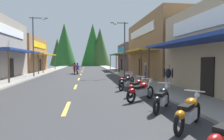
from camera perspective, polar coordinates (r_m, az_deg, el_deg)
name	(u,v)px	position (r m, az deg, el deg)	size (l,w,h in m)	color
ground	(80,76)	(24.62, -9.12, -1.77)	(9.43, 80.29, 0.10)	#38383A
sidewalk_left	(30,76)	(25.50, -22.46, -1.55)	(2.34, 80.29, 0.12)	#9E9991
sidewalk_right	(127,75)	(25.11, 4.43, -1.40)	(2.34, 80.29, 0.12)	#9E9991
centerline_dashes	(81,73)	(29.20, -8.82, -0.92)	(0.16, 56.79, 0.01)	#E0C64C
storefront_left_far	(13,55)	(37.03, -26.69, 3.98)	(10.73, 12.52, 5.65)	olive
storefront_right_middle	(172,48)	(24.71, 16.78, 5.97)	(9.42, 13.53, 6.64)	olive
storefront_right_far	(143,57)	(36.75, 8.81, 3.62)	(9.68, 9.42, 4.81)	brown
streetlamp_left	(36,39)	(23.95, -21.08, 8.38)	(2.03, 0.30, 6.71)	#474C51
streetlamp_right	(122,41)	(22.84, 2.91, 8.19)	(2.03, 0.30, 6.24)	#474C51
motorcycle_parked_right_1	(188,112)	(6.14, 21.14, -11.17)	(1.60, 1.56, 1.04)	black
motorcycle_parked_right_2	(162,98)	(7.96, 14.09, -7.83)	(1.33, 1.80, 1.04)	black
motorcycle_parked_right_3	(141,91)	(9.62, 8.24, -5.90)	(1.74, 1.40, 1.04)	black
motorcycle_parked_right_4	(137,87)	(11.02, 7.11, -4.77)	(1.43, 1.72, 1.04)	black
motorcycle_parked_right_5	(126,82)	(13.06, 4.06, -3.54)	(1.31, 1.81, 1.04)	black
motorcycle_parked_right_6	(127,79)	(14.90, 4.21, -2.74)	(1.52, 1.65, 1.04)	black
rider_cruising_lead	(78,69)	(27.34, -9.85, 0.17)	(0.60, 2.14, 1.57)	black
rider_cruising_trailing	(75,69)	(28.57, -10.71, 0.28)	(0.60, 2.14, 1.57)	black
pedestrian_by_shop	(145,71)	(18.19, 9.58, -0.16)	(0.33, 0.56, 1.71)	#333F8C
pedestrian_waiting	(168,76)	(12.81, 15.89, -1.69)	(0.52, 0.39, 1.65)	#B2A599
treeline_backdrop	(81,47)	(65.96, -8.79, 6.58)	(20.32, 11.82, 13.95)	#305923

